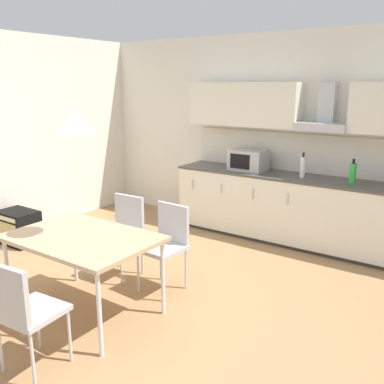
{
  "coord_description": "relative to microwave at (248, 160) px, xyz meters",
  "views": [
    {
      "loc": [
        2.47,
        -2.56,
        2.04
      ],
      "look_at": [
        0.13,
        0.81,
        1.0
      ],
      "focal_mm": 40.0,
      "sensor_mm": 36.0,
      "label": 1
    }
  ],
  "objects": [
    {
      "name": "upper_wall_cabinets",
      "position": [
        0.95,
        0.14,
        0.73
      ],
      "size": [
        3.81,
        0.4,
        0.59
      ],
      "color": "silver"
    },
    {
      "name": "wall_back",
      "position": [
        0.17,
        0.36,
        0.32
      ],
      "size": [
        6.65,
        0.1,
        2.71
      ],
      "primitive_type": "cube",
      "color": "silver",
      "rests_on": "ground_plane"
    },
    {
      "name": "pendant_lamp",
      "position": [
        -0.17,
        -2.8,
        0.72
      ],
      "size": [
        0.32,
        0.32,
        0.22
      ],
      "primitive_type": "cone",
      "color": "silver"
    },
    {
      "name": "bottle_white",
      "position": [
        0.78,
        -0.03,
        -0.01
      ],
      "size": [
        0.07,
        0.07,
        0.32
      ],
      "color": "white",
      "rests_on": "kitchen_counter"
    },
    {
      "name": "ground_plane",
      "position": [
        0.17,
        -2.6,
        -1.04
      ],
      "size": [
        8.31,
        8.73,
        0.02
      ],
      "primitive_type": "cube",
      "color": "#9E754C"
    },
    {
      "name": "chair_near_right",
      "position": [
        0.13,
        -3.63,
        -0.5
      ],
      "size": [
        0.43,
        0.43,
        0.87
      ],
      "color": "#B2B2B7",
      "rests_on": "ground_plane"
    },
    {
      "name": "bottle_green",
      "position": [
        1.4,
        -0.05,
        -0.01
      ],
      "size": [
        0.08,
        0.08,
        0.3
      ],
      "color": "green",
      "rests_on": "kitchen_counter"
    },
    {
      "name": "chair_far_left",
      "position": [
        -0.46,
        -1.98,
        -0.5
      ],
      "size": [
        0.42,
        0.42,
        0.87
      ],
      "color": "#B2B2B7",
      "rests_on": "ground_plane"
    },
    {
      "name": "microwave",
      "position": [
        0.0,
        0.0,
        0.0
      ],
      "size": [
        0.48,
        0.35,
        0.28
      ],
      "color": "#ADADB2",
      "rests_on": "kitchen_counter"
    },
    {
      "name": "guitar_amp",
      "position": [
        -2.25,
        -2.09,
        -0.81
      ],
      "size": [
        0.52,
        0.37,
        0.44
      ],
      "color": "black",
      "rests_on": "ground_plane"
    },
    {
      "name": "kitchen_counter",
      "position": [
        0.95,
        0.0,
        -0.58
      ],
      "size": [
        3.83,
        0.64,
        0.89
      ],
      "color": "#333333",
      "rests_on": "ground_plane"
    },
    {
      "name": "chair_far_right",
      "position": [
        0.13,
        -1.98,
        -0.5
      ],
      "size": [
        0.42,
        0.42,
        0.87
      ],
      "color": "#B2B2B7",
      "rests_on": "ground_plane"
    },
    {
      "name": "backsplash_tile",
      "position": [
        0.95,
        0.3,
        0.12
      ],
      "size": [
        3.81,
        0.02,
        0.51
      ],
      "primitive_type": "cube",
      "color": "silver",
      "rests_on": "kitchen_counter"
    },
    {
      "name": "dining_table",
      "position": [
        -0.17,
        -2.8,
        -0.34
      ],
      "size": [
        1.3,
        0.89,
        0.74
      ],
      "color": "tan",
      "rests_on": "ground_plane"
    }
  ]
}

